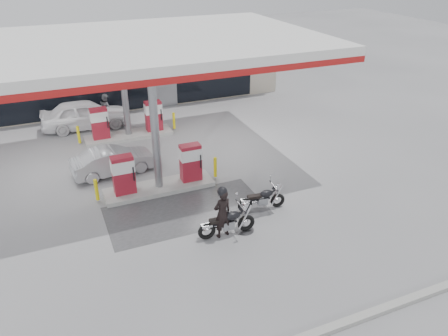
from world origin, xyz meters
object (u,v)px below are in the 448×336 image
at_px(sedan_white, 85,114).
at_px(attendant, 106,108).
at_px(main_motorcycle, 228,223).
at_px(pump_island_near, 158,174).
at_px(biker_main, 222,213).
at_px(hatchback_silver, 113,161).
at_px(pump_island_far, 128,124).
at_px(parked_motorcycle, 262,199).

distance_m(sedan_white, attendant, 1.38).
bearing_deg(main_motorcycle, pump_island_near, 111.55).
xyz_separation_m(biker_main, hatchback_silver, (-2.60, 6.19, -0.32)).
bearing_deg(sedan_white, pump_island_far, -136.70).
xyz_separation_m(pump_island_near, pump_island_far, (0.00, 6.00, 0.00)).
relative_size(parked_motorcycle, sedan_white, 0.41).
height_order(parked_motorcycle, sedan_white, sedan_white).
bearing_deg(sedan_white, main_motorcycle, -162.39).
bearing_deg(pump_island_near, sedan_white, 102.94).
bearing_deg(pump_island_near, biker_main, -73.78).
xyz_separation_m(pump_island_far, hatchback_silver, (-1.44, -3.80, -0.12)).
distance_m(parked_motorcycle, sedan_white, 12.32).
xyz_separation_m(pump_island_far, main_motorcycle, (1.36, -10.00, -0.23)).
height_order(pump_island_near, attendant, pump_island_near).
bearing_deg(hatchback_silver, pump_island_near, -152.27).
relative_size(biker_main, sedan_white, 0.40).
bearing_deg(hatchback_silver, parked_motorcycle, -143.55).
xyz_separation_m(attendant, hatchback_silver, (-0.80, -6.60, -0.21)).
relative_size(biker_main, hatchback_silver, 0.51).
xyz_separation_m(biker_main, sedan_white, (-3.05, 12.19, -0.13)).
distance_m(pump_island_near, pump_island_far, 6.00).
relative_size(pump_island_near, sedan_white, 1.11).
bearing_deg(attendant, main_motorcycle, 178.87).
height_order(pump_island_far, sedan_white, pump_island_far).
bearing_deg(sedan_white, biker_main, -163.25).
distance_m(pump_island_near, sedan_white, 8.41).
xyz_separation_m(biker_main, parked_motorcycle, (2.07, 0.99, -0.49)).
bearing_deg(pump_island_near, pump_island_far, 90.00).
xyz_separation_m(parked_motorcycle, hatchback_silver, (-4.67, 5.20, 0.16)).
bearing_deg(sedan_white, parked_motorcycle, -152.73).
bearing_deg(main_motorcycle, biker_main, -178.83).
xyz_separation_m(main_motorcycle, sedan_white, (-3.24, 12.20, 0.31)).
xyz_separation_m(pump_island_near, parked_motorcycle, (3.23, -3.00, -0.28)).
bearing_deg(biker_main, pump_island_near, -83.94).
bearing_deg(pump_island_far, biker_main, -83.37).
bearing_deg(main_motorcycle, parked_motorcycle, 30.81).
relative_size(main_motorcycle, sedan_white, 0.45).
xyz_separation_m(main_motorcycle, hatchback_silver, (-2.80, 6.20, 0.12)).
relative_size(parked_motorcycle, hatchback_silver, 0.52).
xyz_separation_m(parked_motorcycle, sedan_white, (-5.11, 11.20, 0.36)).
distance_m(pump_island_near, biker_main, 4.16).
bearing_deg(parked_motorcycle, pump_island_near, 144.69).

